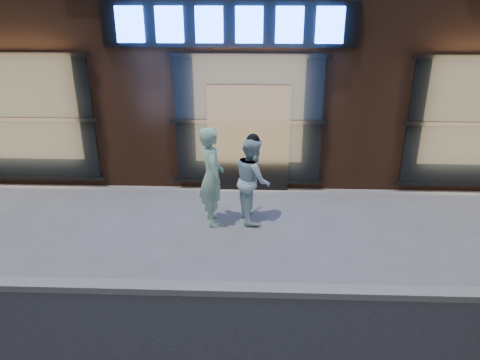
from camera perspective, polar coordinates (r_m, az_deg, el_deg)
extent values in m
plane|color=slate|center=(7.33, 0.28, -13.63)|extent=(90.00, 90.00, 0.00)
cube|color=gray|center=(7.30, 0.28, -13.25)|extent=(60.00, 0.25, 0.12)
cube|color=black|center=(9.89, -1.30, 18.44)|extent=(5.20, 0.06, 0.90)
cube|color=black|center=(10.31, 1.04, 5.00)|extent=(1.80, 0.10, 2.40)
cube|color=#FFBF72|center=(11.49, -24.92, 6.83)|extent=(3.00, 0.04, 2.60)
cube|color=black|center=(11.46, -25.01, 6.77)|extent=(3.20, 0.06, 2.80)
cube|color=#FFBF72|center=(10.25, 1.06, 7.23)|extent=(3.00, 0.04, 2.60)
cube|color=black|center=(10.22, 1.05, 7.17)|extent=(3.20, 0.06, 2.80)
cube|color=#2659FF|center=(10.14, -13.27, 17.99)|extent=(0.55, 0.12, 0.70)
cube|color=#2659FF|center=(9.96, -8.60, 18.24)|extent=(0.55, 0.12, 0.70)
cube|color=#2659FF|center=(9.85, -3.77, 18.38)|extent=(0.55, 0.12, 0.70)
cube|color=#2659FF|center=(9.80, 1.13, 18.40)|extent=(0.55, 0.12, 0.70)
cube|color=#2659FF|center=(9.82, 6.05, 18.30)|extent=(0.55, 0.12, 0.70)
cube|color=#2659FF|center=(9.90, 10.92, 18.07)|extent=(0.55, 0.12, 0.70)
imported|color=#ABE1C8|center=(8.89, -3.48, 0.41)|extent=(0.66, 0.82, 1.95)
imported|color=white|center=(9.06, 1.54, 0.06)|extent=(0.81, 0.95, 1.70)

